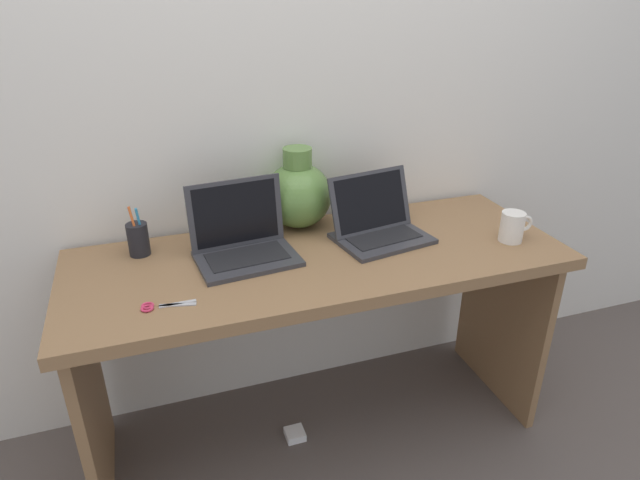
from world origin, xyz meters
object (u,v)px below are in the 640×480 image
object	(u,v)px
laptop_right	(377,221)
scissors	(158,306)
pen_cup	(138,239)
power_brick	(295,434)
laptop_left	(242,237)
green_vase	(298,194)
coffee_mug	(513,227)

from	to	relation	value
laptop_right	scissors	world-z (taller)	laptop_right
pen_cup	power_brick	distance (m)	0.93
scissors	laptop_left	bearing A→B (deg)	39.79
green_vase	pen_cup	distance (m)	0.56
laptop_right	pen_cup	world-z (taller)	laptop_right
green_vase	pen_cup	world-z (taller)	green_vase
laptop_left	laptop_right	size ratio (longest dim) A/B	0.97
laptop_right	coffee_mug	bearing A→B (deg)	-22.69
laptop_left	power_brick	distance (m)	0.81
laptop_right	green_vase	bearing A→B (deg)	141.99
laptop_left	scissors	bearing A→B (deg)	-140.21
laptop_left	green_vase	world-z (taller)	green_vase
pen_cup	scissors	distance (m)	0.35
laptop_left	laptop_right	world-z (taller)	laptop_left
laptop_right	power_brick	bearing A→B (deg)	-166.73
laptop_right	green_vase	distance (m)	0.29
coffee_mug	power_brick	distance (m)	1.09
green_vase	coffee_mug	world-z (taller)	green_vase
laptop_right	coffee_mug	size ratio (longest dim) A/B	2.83
pen_cup	scissors	xyz separation A→B (m)	(0.03, -0.34, -0.05)
laptop_left	scissors	size ratio (longest dim) A/B	2.23
laptop_right	green_vase	xyz separation A→B (m)	(-0.23, 0.18, 0.07)
laptop_right	coffee_mug	distance (m)	0.45
green_vase	coffee_mug	xyz separation A→B (m)	(0.64, -0.35, -0.07)
laptop_right	coffee_mug	xyz separation A→B (m)	(0.42, -0.18, -0.00)
pen_cup	power_brick	size ratio (longest dim) A/B	2.43
laptop_left	pen_cup	size ratio (longest dim) A/B	1.93
green_vase	power_brick	size ratio (longest dim) A/B	4.08
green_vase	pen_cup	size ratio (longest dim) A/B	1.67
coffee_mug	pen_cup	world-z (taller)	pen_cup
power_brick	laptop_left	bearing A→B (deg)	146.34
laptop_left	laptop_right	distance (m)	0.46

